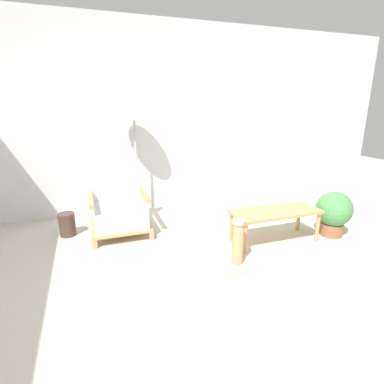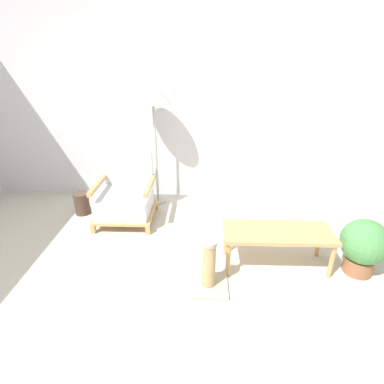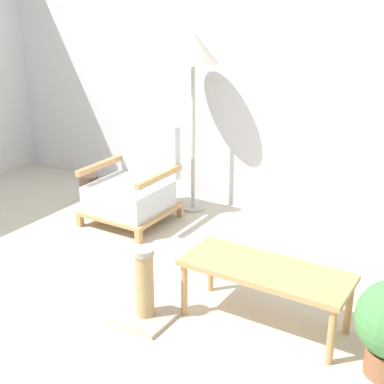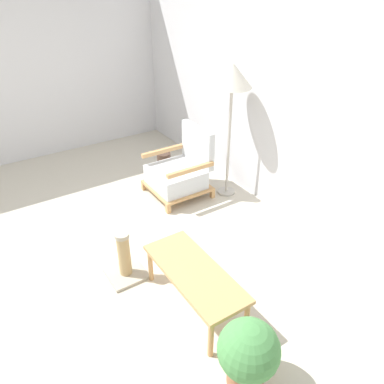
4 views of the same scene
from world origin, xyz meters
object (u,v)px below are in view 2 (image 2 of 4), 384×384
Objects in this scene: floor_lamp at (153,97)px; potted_plant at (364,245)px; armchair at (126,197)px; vase at (82,204)px; scratching_post at (209,271)px; coffee_table at (278,235)px.

floor_lamp is 2.84m from potted_plant.
floor_lamp reaches higher than armchair.
potted_plant is at bearing -19.22° from vase.
scratching_post is (1.02, -1.23, -0.13)m from armchair.
armchair is 1.60m from scratching_post.
vase is (-0.95, -0.39, -1.31)m from floor_lamp.
vase is at bearing 170.01° from armchair.
vase is 0.52× the size of potted_plant.
coffee_table is (1.68, -0.88, 0.04)m from armchair.
armchair is 0.82× the size of coffee_table.
floor_lamp is 2.95× the size of potted_plant.
coffee_table is (1.36, -1.39, -1.11)m from floor_lamp.
scratching_post is at bearing -68.08° from floor_lamp.
floor_lamp is (0.33, 0.50, 1.15)m from armchair.
armchair is 2.95× the size of vase.
coffee_table is at bearing 27.43° from scratching_post.
vase is 2.12m from scratching_post.
armchair is at bearing 152.27° from coffee_table.
vase is at bearing -157.65° from floor_lamp.
floor_lamp reaches higher than vase.
scratching_post is at bearing -169.75° from potted_plant.
armchair is 0.52× the size of floor_lamp.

